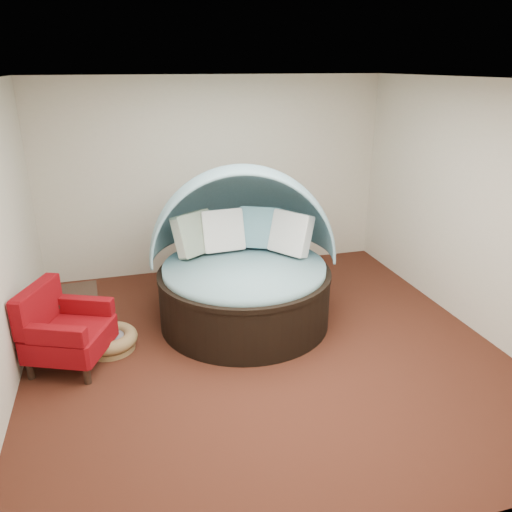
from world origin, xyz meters
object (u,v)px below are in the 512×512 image
object	(u,v)px
canopy_daybed	(244,251)
pet_basket	(110,340)
side_table	(73,308)
red_armchair	(64,330)

from	to	relation	value
canopy_daybed	pet_basket	xyz separation A→B (m)	(-1.61, -0.34, -0.75)
pet_basket	side_table	distance (m)	0.60
pet_basket	side_table	xyz separation A→B (m)	(-0.37, 0.41, 0.24)
pet_basket	side_table	bearing A→B (deg)	132.35
pet_basket	red_armchair	size ratio (longest dim) A/B	0.75
side_table	canopy_daybed	bearing A→B (deg)	-2.03
side_table	pet_basket	bearing A→B (deg)	-47.65
canopy_daybed	side_table	size ratio (longest dim) A/B	4.12
pet_basket	red_armchair	xyz separation A→B (m)	(-0.42, -0.18, 0.29)
canopy_daybed	red_armchair	xyz separation A→B (m)	(-2.03, -0.52, -0.46)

